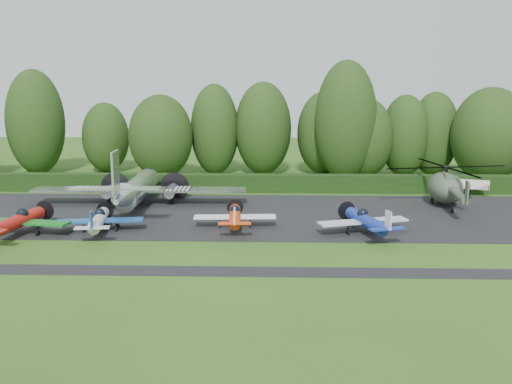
{
  "coord_description": "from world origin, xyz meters",
  "views": [
    {
      "loc": [
        5.99,
        -42.02,
        12.69
      ],
      "look_at": [
        4.53,
        8.52,
        2.5
      ],
      "focal_mm": 40.0,
      "sensor_mm": 36.0,
      "label": 1
    }
  ],
  "objects_px": {
    "light_plane_orange": "(235,216)",
    "helicopter": "(446,185)",
    "light_plane_red": "(18,221)",
    "transport_plane": "(137,189)",
    "light_plane_blue": "(366,221)",
    "sign_board": "(473,185)",
    "light_plane_white": "(99,220)"
  },
  "relations": [
    {
      "from": "transport_plane",
      "to": "light_plane_blue",
      "type": "distance_m",
      "value": 23.08
    },
    {
      "from": "light_plane_white",
      "to": "transport_plane",
      "type": "bearing_deg",
      "value": 92.97
    },
    {
      "from": "transport_plane",
      "to": "light_plane_blue",
      "type": "relative_size",
      "value": 2.68
    },
    {
      "from": "light_plane_red",
      "to": "sign_board",
      "type": "bearing_deg",
      "value": 12.77
    },
    {
      "from": "light_plane_blue",
      "to": "helicopter",
      "type": "xyz_separation_m",
      "value": [
        9.67,
        11.09,
        0.95
      ]
    },
    {
      "from": "transport_plane",
      "to": "light_plane_orange",
      "type": "bearing_deg",
      "value": -36.15
    },
    {
      "from": "light_plane_white",
      "to": "light_plane_red",
      "type": "bearing_deg",
      "value": -161.46
    },
    {
      "from": "light_plane_orange",
      "to": "sign_board",
      "type": "distance_m",
      "value": 28.6
    },
    {
      "from": "light_plane_white",
      "to": "sign_board",
      "type": "distance_m",
      "value": 39.33
    },
    {
      "from": "light_plane_blue",
      "to": "transport_plane",
      "type": "bearing_deg",
      "value": 172.51
    },
    {
      "from": "light_plane_red",
      "to": "light_plane_orange",
      "type": "height_order",
      "value": "light_plane_red"
    },
    {
      "from": "helicopter",
      "to": "sign_board",
      "type": "height_order",
      "value": "helicopter"
    },
    {
      "from": "transport_plane",
      "to": "light_plane_white",
      "type": "height_order",
      "value": "transport_plane"
    },
    {
      "from": "light_plane_orange",
      "to": "light_plane_blue",
      "type": "bearing_deg",
      "value": -5.09
    },
    {
      "from": "helicopter",
      "to": "transport_plane",
      "type": "bearing_deg",
      "value": 179.01
    },
    {
      "from": "light_plane_red",
      "to": "light_plane_white",
      "type": "distance_m",
      "value": 6.37
    },
    {
      "from": "light_plane_white",
      "to": "helicopter",
      "type": "distance_m",
      "value": 33.57
    },
    {
      "from": "transport_plane",
      "to": "light_plane_red",
      "type": "relative_size",
      "value": 2.56
    },
    {
      "from": "transport_plane",
      "to": "light_plane_white",
      "type": "xyz_separation_m",
      "value": [
        -0.91,
        -9.52,
        -0.78
      ]
    },
    {
      "from": "light_plane_blue",
      "to": "light_plane_red",
      "type": "bearing_deg",
      "value": -160.92
    },
    {
      "from": "transport_plane",
      "to": "sign_board",
      "type": "xyz_separation_m",
      "value": [
        35.1,
        6.3,
        -0.66
      ]
    },
    {
      "from": "transport_plane",
      "to": "light_plane_red",
      "type": "xyz_separation_m",
      "value": [
        -7.18,
        -10.64,
        -0.64
      ]
    },
    {
      "from": "light_plane_red",
      "to": "helicopter",
      "type": "relative_size",
      "value": 0.57
    },
    {
      "from": "transport_plane",
      "to": "light_plane_white",
      "type": "distance_m",
      "value": 9.59
    },
    {
      "from": "light_plane_white",
      "to": "light_plane_orange",
      "type": "height_order",
      "value": "light_plane_white"
    },
    {
      "from": "light_plane_orange",
      "to": "helicopter",
      "type": "relative_size",
      "value": 0.5
    },
    {
      "from": "light_plane_orange",
      "to": "light_plane_blue",
      "type": "xyz_separation_m",
      "value": [
        10.82,
        -1.62,
        0.1
      ]
    },
    {
      "from": "light_plane_white",
      "to": "helicopter",
      "type": "xyz_separation_m",
      "value": [
        31.64,
        11.17,
        1.03
      ]
    },
    {
      "from": "light_plane_white",
      "to": "helicopter",
      "type": "bearing_deg",
      "value": 27.88
    },
    {
      "from": "helicopter",
      "to": "sign_board",
      "type": "bearing_deg",
      "value": 42.67
    },
    {
      "from": "transport_plane",
      "to": "sign_board",
      "type": "height_order",
      "value": "transport_plane"
    },
    {
      "from": "light_plane_blue",
      "to": "sign_board",
      "type": "bearing_deg",
      "value": 64.9
    }
  ]
}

